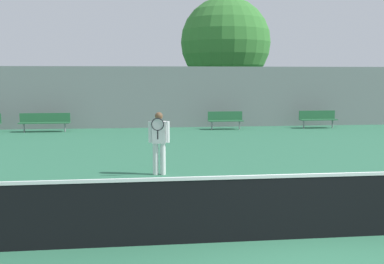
{
  "coord_description": "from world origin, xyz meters",
  "views": [
    {
      "loc": [
        -2.39,
        -6.33,
        2.46
      ],
      "look_at": [
        -0.96,
        5.92,
        0.91
      ],
      "focal_mm": 42.0,
      "sensor_mm": 36.0,
      "label": 1
    }
  ],
  "objects_px": {
    "bench_courtside_far": "(45,121)",
    "bench_adjacent_court": "(225,119)",
    "bench_courtside_near": "(318,118)",
    "tree_green_tall": "(225,43)",
    "tennis_net": "(301,206)",
    "tennis_player": "(159,140)"
  },
  "relations": [
    {
      "from": "tennis_player",
      "to": "bench_courtside_far",
      "type": "distance_m",
      "value": 10.38
    },
    {
      "from": "bench_courtside_near",
      "to": "bench_adjacent_court",
      "type": "distance_m",
      "value": 4.44
    },
    {
      "from": "tennis_net",
      "to": "bench_courtside_near",
      "type": "bearing_deg",
      "value": 66.88
    },
    {
      "from": "bench_courtside_far",
      "to": "tennis_net",
      "type": "bearing_deg",
      "value": -64.84
    },
    {
      "from": "tennis_player",
      "to": "bench_courtside_far",
      "type": "height_order",
      "value": "tennis_player"
    },
    {
      "from": "tennis_net",
      "to": "bench_courtside_near",
      "type": "height_order",
      "value": "tennis_net"
    },
    {
      "from": "bench_courtside_far",
      "to": "tree_green_tall",
      "type": "distance_m",
      "value": 11.63
    },
    {
      "from": "bench_courtside_near",
      "to": "bench_courtside_far",
      "type": "distance_m",
      "value": 12.54
    },
    {
      "from": "bench_courtside_near",
      "to": "tree_green_tall",
      "type": "bearing_deg",
      "value": 119.25
    },
    {
      "from": "tree_green_tall",
      "to": "tennis_player",
      "type": "bearing_deg",
      "value": -106.7
    },
    {
      "from": "tennis_player",
      "to": "bench_courtside_near",
      "type": "height_order",
      "value": "tennis_player"
    },
    {
      "from": "bench_courtside_far",
      "to": "tennis_player",
      "type": "bearing_deg",
      "value": -63.43
    },
    {
      "from": "tennis_net",
      "to": "tree_green_tall",
      "type": "relative_size",
      "value": 1.61
    },
    {
      "from": "bench_courtside_near",
      "to": "tree_green_tall",
      "type": "xyz_separation_m",
      "value": [
        -3.33,
        5.95,
        3.88
      ]
    },
    {
      "from": "tennis_net",
      "to": "tennis_player",
      "type": "relative_size",
      "value": 7.18
    },
    {
      "from": "tennis_net",
      "to": "tennis_player",
      "type": "xyz_separation_m",
      "value": [
        -1.93,
        4.71,
        0.36
      ]
    },
    {
      "from": "bench_adjacent_court",
      "to": "bench_courtside_near",
      "type": "bearing_deg",
      "value": 0.0
    },
    {
      "from": "bench_courtside_near",
      "to": "bench_adjacent_court",
      "type": "bearing_deg",
      "value": -180.0
    },
    {
      "from": "bench_adjacent_court",
      "to": "tree_green_tall",
      "type": "xyz_separation_m",
      "value": [
        1.11,
        5.95,
        3.88
      ]
    },
    {
      "from": "bench_courtside_far",
      "to": "bench_adjacent_court",
      "type": "distance_m",
      "value": 8.11
    },
    {
      "from": "bench_courtside_near",
      "to": "bench_adjacent_court",
      "type": "relative_size",
      "value": 1.09
    },
    {
      "from": "tennis_net",
      "to": "bench_adjacent_court",
      "type": "relative_size",
      "value": 6.97
    }
  ]
}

